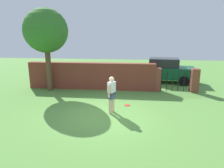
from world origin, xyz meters
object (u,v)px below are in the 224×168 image
Objects in this scene: person at (112,93)px; frisbee_red at (127,105)px; tree at (46,31)px; car at (163,70)px.

person is 1.49m from frisbee_red.
person is at bearing -37.53° from tree.
person is 6.99m from car.
frisbee_red is (4.83, -2.21, -3.53)m from tree.
person reaches higher than frisbee_red.
person is at bearing -108.77° from car.
tree is 8.28m from car.
person is 6.00× the size of frisbee_red.
tree reaches higher than car.
tree reaches higher than person.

